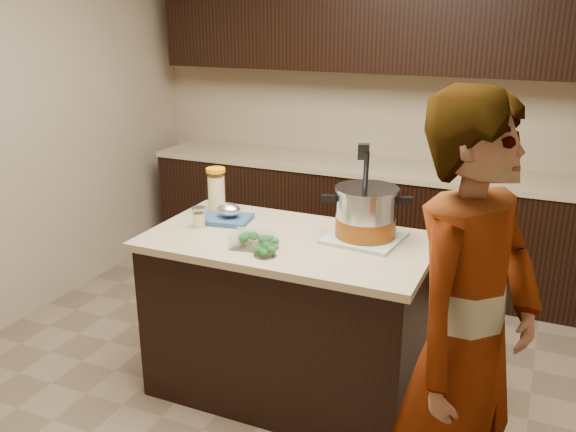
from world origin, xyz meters
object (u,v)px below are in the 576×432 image
Objects in this scene: island at (288,316)px; person at (467,345)px; lemonade_pitcher at (216,193)px; stock_pot at (366,216)px.

person reaches higher than island.
person is (1.00, -0.71, 0.45)m from island.
island is 0.81m from lemonade_pitcher.
stock_pot is 0.26× the size of person.
stock_pot is at bearing -3.73° from lemonade_pitcher.
island is at bearing -177.04° from stock_pot.
lemonade_pitcher is (-0.90, 0.06, -0.00)m from stock_pot.
person reaches higher than stock_pot.
lemonade_pitcher is 1.79m from person.
person is at bearing -30.70° from lemonade_pitcher.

